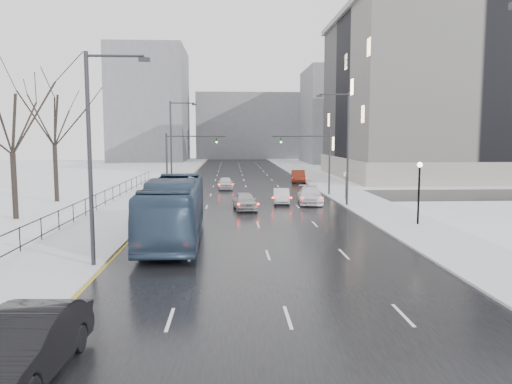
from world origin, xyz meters
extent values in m
cube|color=black|center=(0.00, 60.00, 0.02)|extent=(16.00, 150.00, 0.04)
cube|color=black|center=(0.00, 48.00, 0.02)|extent=(130.00, 10.00, 0.04)
cube|color=silver|center=(-10.50, 60.00, 0.08)|extent=(5.00, 150.00, 0.16)
cube|color=silver|center=(10.50, 60.00, 0.08)|extent=(5.00, 150.00, 0.16)
cube|color=white|center=(-20.00, 60.00, 0.06)|extent=(14.00, 150.00, 0.12)
cube|color=black|center=(-13.00, 30.00, 1.41)|extent=(0.04, 70.00, 0.05)
cube|color=black|center=(-13.00, 30.00, 0.41)|extent=(0.04, 70.00, 0.05)
cylinder|color=black|center=(-13.00, 30.00, 0.81)|extent=(0.06, 0.06, 1.30)
cylinder|color=#2D2D33|center=(8.40, 40.00, 5.00)|extent=(0.20, 0.20, 10.00)
cylinder|color=#2D2D33|center=(7.10, 40.00, 9.80)|extent=(2.60, 0.12, 0.12)
cube|color=#2D2D33|center=(5.80, 40.00, 9.65)|extent=(0.50, 0.25, 0.18)
cylinder|color=#2D2D33|center=(-8.40, 20.00, 5.00)|extent=(0.20, 0.20, 10.00)
cylinder|color=#2D2D33|center=(-7.10, 20.00, 9.80)|extent=(2.60, 0.12, 0.12)
cube|color=#2D2D33|center=(-5.80, 20.00, 9.65)|extent=(0.50, 0.25, 0.18)
cylinder|color=#2D2D33|center=(-8.40, 52.00, 5.00)|extent=(0.20, 0.20, 10.00)
cylinder|color=#2D2D33|center=(-7.10, 52.00, 9.80)|extent=(2.60, 0.12, 0.12)
cube|color=#2D2D33|center=(-5.80, 52.00, 9.65)|extent=(0.50, 0.25, 0.18)
cylinder|color=black|center=(11.00, 30.00, 2.16)|extent=(0.14, 0.14, 4.00)
sphere|color=#FFE5B2|center=(11.00, 30.00, 4.26)|extent=(0.36, 0.36, 0.36)
cylinder|color=#2D2D33|center=(8.40, 48.00, 3.25)|extent=(0.20, 0.20, 6.50)
cylinder|color=#2D2D33|center=(5.40, 48.00, 6.20)|extent=(6.00, 0.12, 0.12)
imported|color=#2D2D33|center=(3.30, 48.00, 5.60)|extent=(0.15, 0.18, 0.90)
sphere|color=#19FF33|center=(3.30, 47.85, 5.60)|extent=(0.16, 0.16, 0.16)
cylinder|color=#2D2D33|center=(-8.40, 48.00, 3.25)|extent=(0.20, 0.20, 6.50)
cylinder|color=#2D2D33|center=(-5.40, 48.00, 6.20)|extent=(6.00, 0.12, 0.12)
imported|color=#2D2D33|center=(-3.30, 48.00, 5.60)|extent=(0.15, 0.18, 0.90)
sphere|color=#19FF33|center=(-3.30, 47.85, 5.60)|extent=(0.16, 0.16, 0.16)
cylinder|color=#2D2D33|center=(9.20, 44.00, 1.41)|extent=(0.06, 0.06, 2.50)
cylinder|color=white|center=(9.20, 44.00, 2.56)|extent=(0.60, 0.03, 0.60)
torus|color=#B20C0C|center=(9.20, 44.00, 2.56)|extent=(0.58, 0.06, 0.58)
cube|color=gray|center=(35.00, 72.00, 12.00)|extent=(40.00, 30.00, 24.00)
cube|color=gray|center=(35.00, 72.00, 24.40)|extent=(41.00, 31.00, 0.80)
cube|color=gray|center=(35.00, 72.00, 1.50)|extent=(40.60, 30.60, 3.00)
cube|color=slate|center=(28.00, 115.00, 11.00)|extent=(24.00, 20.00, 22.00)
cube|color=slate|center=(-22.00, 125.00, 14.00)|extent=(18.00, 22.00, 28.00)
cube|color=slate|center=(4.00, 140.00, 9.00)|extent=(30.00, 18.00, 18.00)
imported|color=black|center=(-7.18, 9.08, 0.90)|extent=(2.12, 5.33, 1.72)
imported|color=#314661|center=(-5.29, 26.17, 1.88)|extent=(3.41, 13.28, 3.68)
imported|color=#AAA9AD|center=(-0.71, 38.27, 0.79)|extent=(2.21, 4.55, 1.50)
imported|color=silver|center=(2.78, 42.11, 0.72)|extent=(1.75, 4.22, 1.36)
imported|color=white|center=(5.39, 41.76, 0.82)|extent=(2.65, 5.52, 1.55)
imported|color=silver|center=(-2.49, 54.80, 0.76)|extent=(1.89, 4.32, 1.45)
imported|color=#621E10|center=(7.20, 62.88, 0.86)|extent=(2.18, 5.11, 1.64)
camera|label=1|loc=(-1.94, -3.35, 6.18)|focal=35.00mm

